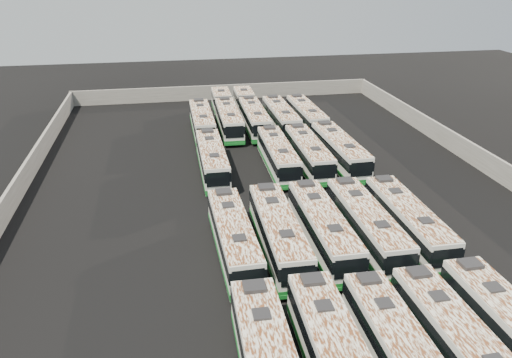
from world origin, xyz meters
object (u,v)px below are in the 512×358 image
Objects in this scene: bus_back_left at (226,113)px; bus_back_far_right at (306,116)px; bus_midfront_far_left at (234,237)px; bus_midback_center at (278,155)px; bus_front_center at (401,356)px; bus_midback_far_right at (339,151)px; bus_midfront_center at (323,228)px; bus_midback_far_left at (212,159)px; bus_front_right at (460,347)px; bus_midfront_left at (279,233)px; bus_back_right at (281,117)px; bus_midfront_far_right at (408,221)px; bus_back_far_left at (202,121)px; bus_midfront_right at (366,225)px; bus_midback_right at (308,153)px; bus_back_center at (251,112)px.

bus_back_left is 1.58× the size of bus_back_far_right.
bus_midfront_far_left is 1.00× the size of bus_midback_center.
bus_front_center is 0.95× the size of bus_midback_far_right.
bus_midfront_center is 1.02× the size of bus_midback_far_left.
bus_back_left is (-3.19, 31.11, -0.02)m from bus_midfront_center.
bus_front_center is at bearing -76.59° from bus_midback_far_left.
bus_back_left reaches higher than bus_front_right.
bus_midfront_far_left is at bearing -112.38° from bus_midback_center.
bus_back_right is (6.61, 27.99, -0.02)m from bus_midfront_left.
bus_midback_far_left is at bearing 103.62° from bus_front_center.
bus_midfront_far_right and bus_back_far_left have the same top height.
bus_midfront_far_right is at bearing -90.57° from bus_back_far_right.
bus_midback_right is at bearing 90.25° from bus_midfront_right.
bus_midback_right is 0.98× the size of bus_back_right.
bus_midfront_center is 0.65× the size of bus_back_left.
bus_back_right is at bearing 85.89° from bus_front_center.
bus_front_right is 44.56m from bus_back_left.
bus_midfront_far_left is at bearing -89.83° from bus_midback_far_left.
bus_midback_far_left is (-6.63, 28.23, 0.02)m from bus_front_center.
bus_midfront_center reaches higher than bus_midback_center.
bus_back_center is (-0.03, 44.07, 0.03)m from bus_front_center.
bus_back_left is (-6.51, 31.21, -0.03)m from bus_midfront_right.
bus_midback_far_left is at bearing -101.12° from bus_back_left.
bus_back_far_right is (9.97, 28.21, -0.05)m from bus_midfront_left.
bus_back_center is (6.61, 31.11, 0.02)m from bus_midfront_far_left.
bus_back_left reaches higher than bus_midback_far_left.
bus_back_far_right is at bearing 63.47° from bus_midfront_far_left.
bus_back_far_left is at bearing 178.67° from bus_back_right.
bus_midback_center is at bearing 89.85° from bus_midfront_center.
bus_back_right is (3.25, -3.24, 0.02)m from bus_back_center.
bus_midback_far_right is at bearing 82.20° from bus_front_right.
bus_back_center is at bearing 111.11° from bus_midback_far_right.
bus_midfront_far_right is at bearing 0.84° from bus_midfront_right.
bus_midback_right is 16.08m from bus_back_far_left.
bus_front_right is at bearing -82.42° from bus_midback_center.
bus_back_right is (-3.28, 12.64, -0.03)m from bus_midback_far_right.
bus_midfront_far_right is 1.00× the size of bus_midback_far_left.
bus_midfront_center is at bearing -76.73° from bus_back_far_left.
bus_midfront_left is 18.27m from bus_midback_far_right.
bus_midfront_center is 1.02× the size of bus_back_far_right.
bus_midfront_right is 1.03× the size of bus_back_far_right.
bus_front_right is 42.16m from bus_back_far_left.
bus_back_center is at bearing 90.44° from bus_front_center.
bus_midfront_far_right is 20.23m from bus_midback_far_left.
bus_midfront_center is 1.02× the size of bus_back_far_left.
bus_back_center reaches higher than bus_front_right.
bus_midfront_left is 1.00× the size of bus_midfront_right.
bus_midfront_far_left is 20.12m from bus_midback_far_right.
bus_back_far_right is at bearing 3.44° from bus_back_right.
bus_front_center is 0.99× the size of bus_back_far_right.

